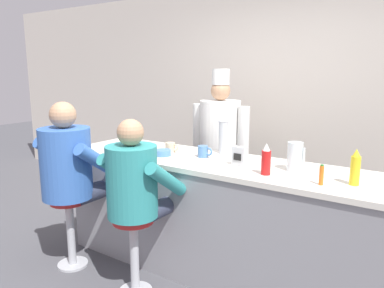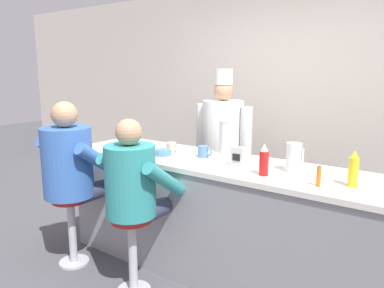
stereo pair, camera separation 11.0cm
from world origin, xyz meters
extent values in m
cube|color=beige|center=(0.00, 1.99, 1.35)|extent=(10.00, 0.06, 2.70)
cube|color=gray|center=(0.00, 0.37, 0.47)|extent=(2.73, 0.70, 0.94)
cube|color=silver|center=(0.00, 0.37, 0.96)|extent=(2.79, 0.73, 0.04)
cylinder|color=red|center=(0.51, 0.20, 1.07)|extent=(0.07, 0.07, 0.17)
cone|color=white|center=(0.51, 0.20, 1.18)|extent=(0.05, 0.05, 0.05)
cylinder|color=yellow|center=(1.08, 0.29, 1.08)|extent=(0.06, 0.06, 0.19)
cone|color=yellow|center=(1.08, 0.29, 1.19)|extent=(0.05, 0.05, 0.05)
cylinder|color=orange|center=(0.91, 0.17, 1.04)|extent=(0.03, 0.03, 0.13)
cylinder|color=#287F2D|center=(0.91, 0.17, 1.11)|extent=(0.02, 0.02, 0.01)
cylinder|color=silver|center=(0.65, 0.41, 1.09)|extent=(0.11, 0.11, 0.22)
cube|color=silver|center=(0.71, 0.41, 1.10)|extent=(0.01, 0.01, 0.13)
cylinder|color=white|center=(-0.93, 0.28, 0.99)|extent=(0.26, 0.26, 0.02)
ellipsoid|color=#E0BC60|center=(-0.93, 0.28, 1.01)|extent=(0.12, 0.09, 0.03)
cylinder|color=#4C7FB7|center=(-0.47, 0.26, 1.01)|extent=(0.14, 0.14, 0.05)
cylinder|color=#4C7AB2|center=(-0.15, 0.41, 1.03)|extent=(0.09, 0.09, 0.10)
torus|color=#4C7AB2|center=(-0.09, 0.41, 1.03)|extent=(0.07, 0.02, 0.07)
cylinder|color=beige|center=(-0.50, 0.41, 1.02)|extent=(0.09, 0.09, 0.09)
torus|color=beige|center=(-0.44, 0.41, 1.03)|extent=(0.06, 0.02, 0.06)
cylinder|color=#B7BABF|center=(-0.08, 0.64, 1.12)|extent=(0.09, 0.09, 0.28)
cylinder|color=silver|center=(-0.08, 0.64, 1.27)|extent=(0.09, 0.09, 0.01)
cube|color=silver|center=(0.24, 0.32, 1.06)|extent=(0.11, 0.06, 0.15)
cube|color=black|center=(0.24, 0.29, 1.06)|extent=(0.06, 0.01, 0.05)
cylinder|color=#B2B5BA|center=(-1.08, -0.28, 0.01)|extent=(0.26, 0.26, 0.02)
cylinder|color=#B2B5BA|center=(-1.08, -0.28, 0.32)|extent=(0.07, 0.07, 0.60)
cylinder|color=red|center=(-1.08, -0.28, 0.61)|extent=(0.31, 0.31, 0.05)
cylinder|color=#33384C|center=(-1.19, -0.06, 0.65)|extent=(0.16, 0.42, 0.16)
cylinder|color=#33384C|center=(-0.98, -0.06, 0.65)|extent=(0.16, 0.42, 0.16)
cylinder|color=#3866B7|center=(-1.08, -0.28, 0.94)|extent=(0.42, 0.42, 0.60)
cylinder|color=#3866B7|center=(-1.35, -0.16, 0.97)|extent=(0.11, 0.46, 0.37)
cylinder|color=#3866B7|center=(-0.82, -0.16, 0.97)|extent=(0.11, 0.46, 0.37)
sphere|color=tan|center=(-1.08, -0.28, 1.35)|extent=(0.22, 0.22, 0.22)
cylinder|color=#B2B5BA|center=(-0.33, -0.28, 0.32)|extent=(0.07, 0.07, 0.60)
cylinder|color=red|center=(-0.33, -0.28, 0.61)|extent=(0.31, 0.31, 0.05)
cylinder|color=#33384C|center=(-0.43, -0.09, 0.65)|extent=(0.14, 0.38, 0.14)
cylinder|color=#33384C|center=(-0.24, -0.09, 0.65)|extent=(0.14, 0.38, 0.14)
cylinder|color=teal|center=(-0.33, -0.28, 0.91)|extent=(0.38, 0.38, 0.54)
cylinder|color=teal|center=(-0.57, -0.17, 0.93)|extent=(0.10, 0.41, 0.33)
cylinder|color=teal|center=(-0.10, -0.17, 0.93)|extent=(0.10, 0.41, 0.33)
sphere|color=tan|center=(-0.33, -0.28, 1.27)|extent=(0.20, 0.20, 0.20)
cube|color=#232328|center=(-0.45, 1.22, 0.40)|extent=(0.33, 0.18, 0.80)
cube|color=white|center=(-0.45, 1.17, 0.56)|extent=(0.30, 0.02, 0.48)
cylinder|color=white|center=(-0.45, 1.22, 1.09)|extent=(0.43, 0.43, 0.60)
sphere|color=tan|center=(-0.45, 1.22, 1.50)|extent=(0.21, 0.21, 0.21)
cylinder|color=white|center=(-0.45, 1.22, 1.64)|extent=(0.19, 0.19, 0.16)
cylinder|color=white|center=(-0.72, 1.22, 1.09)|extent=(0.12, 0.12, 0.51)
cylinder|color=white|center=(-0.17, 1.22, 1.09)|extent=(0.12, 0.12, 0.51)
camera|label=1|loc=(1.51, -2.23, 1.71)|focal=35.00mm
camera|label=2|loc=(1.60, -2.16, 1.71)|focal=35.00mm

